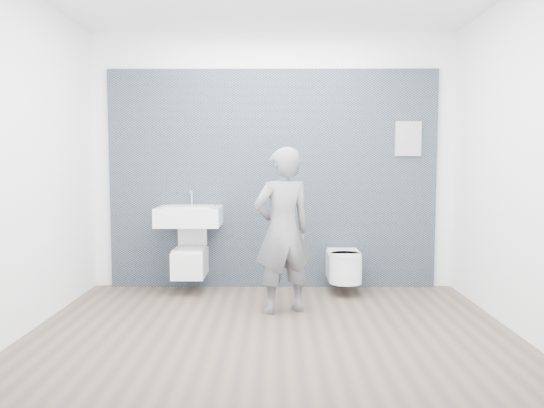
{
  "coord_description": "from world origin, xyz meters",
  "views": [
    {
      "loc": [
        0.04,
        -4.38,
        1.41
      ],
      "look_at": [
        0.0,
        0.6,
        1.0
      ],
      "focal_mm": 35.0,
      "sensor_mm": 36.0,
      "label": 1
    }
  ],
  "objects_px": {
    "toilet_square": "(190,261)",
    "toilet_rounded": "(344,266)",
    "washbasin": "(189,216)",
    "visitor": "(283,231)"
  },
  "relations": [
    {
      "from": "toilet_square",
      "to": "toilet_rounded",
      "type": "height_order",
      "value": "toilet_square"
    },
    {
      "from": "toilet_rounded",
      "to": "washbasin",
      "type": "bearing_deg",
      "value": 178.7
    },
    {
      "from": "washbasin",
      "to": "toilet_square",
      "type": "relative_size",
      "value": 1.02
    },
    {
      "from": "washbasin",
      "to": "visitor",
      "type": "distance_m",
      "value": 1.22
    },
    {
      "from": "toilet_square",
      "to": "toilet_rounded",
      "type": "bearing_deg",
      "value": -1.84
    },
    {
      "from": "visitor",
      "to": "toilet_square",
      "type": "bearing_deg",
      "value": -59.03
    },
    {
      "from": "toilet_square",
      "to": "visitor",
      "type": "bearing_deg",
      "value": -37.14
    },
    {
      "from": "washbasin",
      "to": "visitor",
      "type": "bearing_deg",
      "value": -36.57
    },
    {
      "from": "toilet_rounded",
      "to": "visitor",
      "type": "distance_m",
      "value": 1.07
    },
    {
      "from": "washbasin",
      "to": "toilet_rounded",
      "type": "distance_m",
      "value": 1.73
    }
  ]
}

